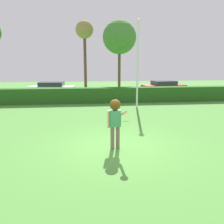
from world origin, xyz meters
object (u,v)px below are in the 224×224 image
Objects in this scene: birch_tree at (119,37)px; person at (115,117)px; frisbee at (125,121)px; parked_car_red at (164,86)px; lamppost at (138,60)px; willow_tree at (84,32)px; parked_car_white at (52,88)px.

person is at bearing -98.58° from birch_tree.
frisbee is 0.05× the size of parked_car_red.
frisbee is 0.04× the size of lamppost.
birch_tree is at bearing 82.51° from frisbee.
birch_tree is 3.87m from willow_tree.
person reaches higher than parked_car_red.
frisbee is 16.15m from parked_car_white.
parked_car_white is at bearing -179.37° from parked_car_red.
lamppost is 11.60m from willow_tree.
frisbee is at bearing -104.73° from lamppost.
willow_tree is (3.18, 3.73, 5.46)m from parked_car_white.
frisbee is 16.96m from parked_car_red.
lamppost is 1.34× the size of parked_car_white.
parked_car_white is 10.87m from parked_car_red.
willow_tree is (-1.19, 19.26, 4.90)m from frisbee.
willow_tree is (-3.53, 1.46, 0.63)m from birch_tree.
lamppost is at bearing 72.21° from person.
birch_tree reaches higher than parked_car_white.
parked_car_white is at bearing -161.34° from birch_tree.
person is at bearing 103.09° from frisbee.
willow_tree is at bearing 154.87° from parked_car_red.
lamppost is 0.80× the size of birch_tree.
parked_car_white is 7.33m from willow_tree.
frisbee reaches higher than parked_car_white.
willow_tree is at bearing 107.87° from lamppost.
parked_car_white is at bearing 105.85° from person.
birch_tree is at bearing 89.47° from lamppost.
willow_tree is (-3.44, 10.68, 2.94)m from lamppost.
person is 0.42× the size of parked_car_white.
lamppost is 9.93m from parked_car_white.
person is 19.04m from willow_tree.
willow_tree is (-7.70, 3.61, 5.46)m from parked_car_red.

